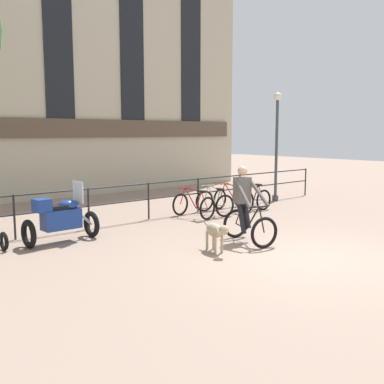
{
  "coord_description": "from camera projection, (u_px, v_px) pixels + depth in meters",
  "views": [
    {
      "loc": [
        -7.28,
        -5.09,
        2.45
      ],
      "look_at": [
        -0.4,
        2.86,
        1.05
      ],
      "focal_mm": 42.0,
      "sensor_mm": 36.0,
      "label": 1
    }
  ],
  "objects": [
    {
      "name": "ground_plane",
      "position": [
        302.0,
        257.0,
        8.86
      ],
      "size": [
        60.0,
        60.0,
        0.0
      ],
      "primitive_type": "plane",
      "color": "gray"
    },
    {
      "name": "canal_railing",
      "position": [
        148.0,
        194.0,
        12.66
      ],
      "size": [
        15.05,
        0.05,
        1.05
      ],
      "color": "#232326",
      "rests_on": "ground_plane"
    },
    {
      "name": "building_facade",
      "position": [
        55.0,
        62.0,
        16.43
      ],
      "size": [
        18.0,
        0.72,
        10.08
      ],
      "color": "#BCB299",
      "rests_on": "ground_plane"
    },
    {
      "name": "cyclist_with_bike",
      "position": [
        246.0,
        208.0,
        10.05
      ],
      "size": [
        0.94,
        1.3,
        1.7
      ],
      "rotation": [
        0.0,
        0.0,
        -0.24
      ],
      "color": "black",
      "rests_on": "ground_plane"
    },
    {
      "name": "dog",
      "position": [
        216.0,
        231.0,
        9.19
      ],
      "size": [
        0.39,
        0.95,
        0.63
      ],
      "rotation": [
        0.0,
        0.0,
        -0.26
      ],
      "color": "tan",
      "rests_on": "ground_plane"
    },
    {
      "name": "parked_motorcycle",
      "position": [
        61.0,
        218.0,
        9.98
      ],
      "size": [
        1.65,
        0.68,
        1.35
      ],
      "rotation": [
        0.0,
        0.0,
        1.61
      ],
      "color": "black",
      "rests_on": "ground_plane"
    },
    {
      "name": "parked_bicycle_near_lamp",
      "position": [
        194.0,
        205.0,
        12.94
      ],
      "size": [
        0.79,
        1.18,
        0.86
      ],
      "rotation": [
        0.0,
        0.0,
        3.27
      ],
      "color": "black",
      "rests_on": "ground_plane"
    },
    {
      "name": "parked_bicycle_mid_left",
      "position": [
        214.0,
        202.0,
        13.48
      ],
      "size": [
        0.82,
        1.2,
        0.86
      ],
      "rotation": [
        0.0,
        0.0,
        2.99
      ],
      "color": "black",
      "rests_on": "ground_plane"
    },
    {
      "name": "parked_bicycle_mid_right",
      "position": [
        234.0,
        200.0,
        14.02
      ],
      "size": [
        0.84,
        1.21,
        0.86
      ],
      "rotation": [
        0.0,
        0.0,
        3.31
      ],
      "color": "black",
      "rests_on": "ground_plane"
    },
    {
      "name": "parked_bicycle_far_end",
      "position": [
        251.0,
        197.0,
        14.56
      ],
      "size": [
        0.68,
        1.12,
        0.86
      ],
      "rotation": [
        0.0,
        0.0,
        3.13
      ],
      "color": "black",
      "rests_on": "ground_plane"
    },
    {
      "name": "street_lamp",
      "position": [
        277.0,
        140.0,
        15.86
      ],
      "size": [
        0.28,
        0.28,
        3.83
      ],
      "color": "#424247",
      "rests_on": "ground_plane"
    }
  ]
}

